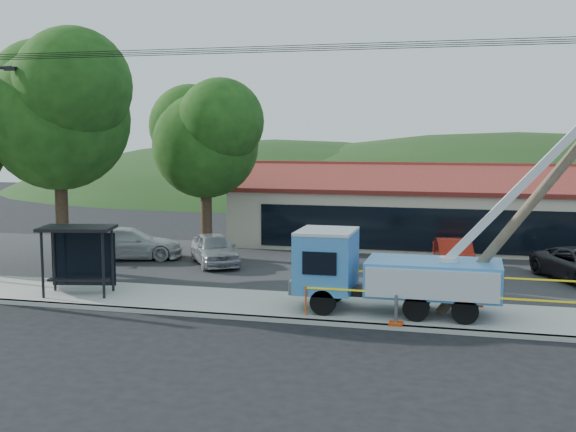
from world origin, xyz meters
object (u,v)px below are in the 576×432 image
(utility_truck, at_px, (393,268))
(bus_shelter, at_px, (79,244))
(car_red, at_px, (453,274))
(car_silver, at_px, (215,267))
(car_white, at_px, (128,261))
(leaning_pole, at_px, (563,166))

(utility_truck, distance_m, bus_shelter, 11.96)
(car_red, bearing_deg, car_silver, 177.41)
(utility_truck, bearing_deg, car_white, 151.30)
(utility_truck, relative_size, bus_shelter, 4.04)
(car_red, bearing_deg, utility_truck, -110.73)
(leaning_pole, relative_size, car_silver, 2.15)
(bus_shelter, relative_size, car_red, 0.69)
(bus_shelter, xyz_separation_m, car_white, (-1.90, 7.70, -2.07))
(car_red, relative_size, car_white, 0.81)
(car_silver, bearing_deg, leaning_pole, -57.27)
(utility_truck, height_order, car_red, utility_truck)
(car_white, bearing_deg, car_silver, -114.45)
(utility_truck, xyz_separation_m, car_silver, (-9.17, 7.19, -1.70))
(utility_truck, xyz_separation_m, bus_shelter, (-11.95, -0.12, 0.37))
(utility_truck, height_order, car_silver, utility_truck)
(car_silver, xyz_separation_m, car_red, (11.00, 1.10, 0.00))
(utility_truck, relative_size, car_silver, 2.76)
(leaning_pole, relative_size, car_white, 1.77)
(bus_shelter, height_order, car_red, bus_shelter)
(leaning_pole, height_order, bus_shelter, leaning_pole)
(utility_truck, bearing_deg, bus_shelter, -179.43)
(leaning_pole, height_order, car_white, leaning_pole)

